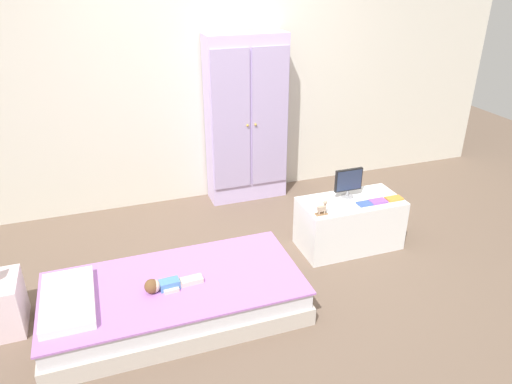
{
  "coord_description": "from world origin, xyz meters",
  "views": [
    {
      "loc": [
        -1.08,
        -2.88,
        2.23
      ],
      "look_at": [
        0.04,
        0.34,
        0.57
      ],
      "focal_mm": 33.44,
      "sensor_mm": 36.0,
      "label": 1
    }
  ],
  "objects_px": {
    "bed": "(175,299)",
    "doll": "(163,285)",
    "rocking_horse_toy": "(323,208)",
    "wardrobe": "(246,120)",
    "tv_monitor": "(349,181)",
    "tv_stand": "(349,223)",
    "book_purple": "(378,201)",
    "book_blue": "(364,204)",
    "book_orange": "(394,198)"
  },
  "relations": [
    {
      "from": "bed",
      "to": "book_orange",
      "type": "distance_m",
      "value": 1.96
    },
    {
      "from": "book_purple",
      "to": "wardrobe",
      "type": "bearing_deg",
      "value": 118.52
    },
    {
      "from": "rocking_horse_toy",
      "to": "book_blue",
      "type": "bearing_deg",
      "value": 5.63
    },
    {
      "from": "book_purple",
      "to": "book_orange",
      "type": "distance_m",
      "value": 0.15
    },
    {
      "from": "wardrobe",
      "to": "rocking_horse_toy",
      "type": "bearing_deg",
      "value": -82.4
    },
    {
      "from": "tv_monitor",
      "to": "book_orange",
      "type": "relative_size",
      "value": 1.82
    },
    {
      "from": "bed",
      "to": "book_orange",
      "type": "relative_size",
      "value": 12.53
    },
    {
      "from": "book_blue",
      "to": "tv_stand",
      "type": "bearing_deg",
      "value": 123.38
    },
    {
      "from": "wardrobe",
      "to": "rocking_horse_toy",
      "type": "xyz_separation_m",
      "value": [
        0.18,
        -1.35,
        -0.33
      ]
    },
    {
      "from": "wardrobe",
      "to": "tv_stand",
      "type": "bearing_deg",
      "value": -66.83
    },
    {
      "from": "tv_stand",
      "to": "book_purple",
      "type": "distance_m",
      "value": 0.31
    },
    {
      "from": "bed",
      "to": "tv_monitor",
      "type": "xyz_separation_m",
      "value": [
        1.57,
        0.47,
        0.45
      ]
    },
    {
      "from": "rocking_horse_toy",
      "to": "doll",
      "type": "bearing_deg",
      "value": -166.5
    },
    {
      "from": "tv_monitor",
      "to": "book_purple",
      "type": "height_order",
      "value": "tv_monitor"
    },
    {
      "from": "tv_monitor",
      "to": "book_orange",
      "type": "distance_m",
      "value": 0.41
    },
    {
      "from": "bed",
      "to": "tv_stand",
      "type": "xyz_separation_m",
      "value": [
        1.57,
        0.4,
        0.09
      ]
    },
    {
      "from": "wardrobe",
      "to": "book_purple",
      "type": "height_order",
      "value": "wardrobe"
    },
    {
      "from": "tv_monitor",
      "to": "rocking_horse_toy",
      "type": "distance_m",
      "value": 0.41
    },
    {
      "from": "rocking_horse_toy",
      "to": "wardrobe",
      "type": "bearing_deg",
      "value": 97.6
    },
    {
      "from": "book_purple",
      "to": "book_orange",
      "type": "xyz_separation_m",
      "value": [
        0.15,
        0.0,
        0.0
      ]
    },
    {
      "from": "bed",
      "to": "doll",
      "type": "distance_m",
      "value": 0.2
    },
    {
      "from": "doll",
      "to": "tv_stand",
      "type": "height_order",
      "value": "tv_stand"
    },
    {
      "from": "bed",
      "to": "book_orange",
      "type": "xyz_separation_m",
      "value": [
        1.91,
        0.3,
        0.31
      ]
    },
    {
      "from": "doll",
      "to": "tv_stand",
      "type": "xyz_separation_m",
      "value": [
        1.65,
        0.45,
        -0.09
      ]
    },
    {
      "from": "doll",
      "to": "tv_stand",
      "type": "relative_size",
      "value": 0.46
    },
    {
      "from": "doll",
      "to": "wardrobe",
      "type": "relative_size",
      "value": 0.24
    },
    {
      "from": "rocking_horse_toy",
      "to": "book_purple",
      "type": "distance_m",
      "value": 0.53
    },
    {
      "from": "wardrobe",
      "to": "book_orange",
      "type": "xyz_separation_m",
      "value": [
        0.86,
        -1.31,
        -0.38
      ]
    },
    {
      "from": "doll",
      "to": "book_purple",
      "type": "bearing_deg",
      "value": 10.89
    },
    {
      "from": "doll",
      "to": "rocking_horse_toy",
      "type": "bearing_deg",
      "value": 13.5
    },
    {
      "from": "wardrobe",
      "to": "tv_stand",
      "type": "distance_m",
      "value": 1.45
    },
    {
      "from": "tv_monitor",
      "to": "rocking_horse_toy",
      "type": "height_order",
      "value": "tv_monitor"
    },
    {
      "from": "tv_monitor",
      "to": "book_purple",
      "type": "xyz_separation_m",
      "value": [
        0.19,
        -0.17,
        -0.14
      ]
    },
    {
      "from": "book_purple",
      "to": "book_orange",
      "type": "height_order",
      "value": "same"
    },
    {
      "from": "tv_monitor",
      "to": "book_orange",
      "type": "bearing_deg",
      "value": -26.15
    },
    {
      "from": "tv_monitor",
      "to": "book_orange",
      "type": "xyz_separation_m",
      "value": [
        0.35,
        -0.17,
        -0.14
      ]
    },
    {
      "from": "doll",
      "to": "book_purple",
      "type": "distance_m",
      "value": 1.88
    },
    {
      "from": "doll",
      "to": "book_orange",
      "type": "height_order",
      "value": "book_orange"
    },
    {
      "from": "rocking_horse_toy",
      "to": "book_blue",
      "type": "relative_size",
      "value": 1.01
    },
    {
      "from": "bed",
      "to": "rocking_horse_toy",
      "type": "height_order",
      "value": "rocking_horse_toy"
    },
    {
      "from": "bed",
      "to": "doll",
      "type": "height_order",
      "value": "doll"
    },
    {
      "from": "bed",
      "to": "doll",
      "type": "bearing_deg",
      "value": -146.7
    },
    {
      "from": "tv_stand",
      "to": "book_orange",
      "type": "bearing_deg",
      "value": -15.7
    },
    {
      "from": "doll",
      "to": "book_orange",
      "type": "xyz_separation_m",
      "value": [
        1.99,
        0.35,
        0.14
      ]
    },
    {
      "from": "book_orange",
      "to": "tv_monitor",
      "type": "bearing_deg",
      "value": 153.85
    },
    {
      "from": "doll",
      "to": "wardrobe",
      "type": "bearing_deg",
      "value": 55.79
    },
    {
      "from": "book_orange",
      "to": "wardrobe",
      "type": "bearing_deg",
      "value": 123.41
    },
    {
      "from": "book_blue",
      "to": "book_purple",
      "type": "xyz_separation_m",
      "value": [
        0.13,
        0.0,
        0.0
      ]
    },
    {
      "from": "rocking_horse_toy",
      "to": "book_orange",
      "type": "distance_m",
      "value": 0.69
    },
    {
      "from": "book_orange",
      "to": "book_purple",
      "type": "bearing_deg",
      "value": 180.0
    }
  ]
}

